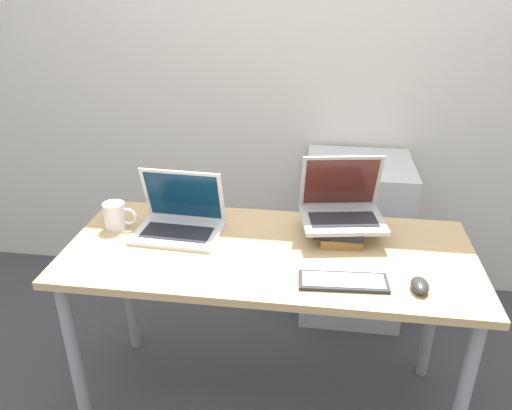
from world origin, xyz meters
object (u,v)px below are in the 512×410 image
laptop_on_books (342,207)px  wireless_keyboard (343,281)px  laptop_left (180,220)px  mug (116,216)px  mini_fridge (353,238)px  book_stack (339,227)px  mouse (420,285)px

laptop_on_books → wireless_keyboard: laptop_on_books is taller
laptop_left → laptop_on_books: size_ratio=0.98×
mug → mini_fridge: size_ratio=0.16×
book_stack → mug: (-0.89, -0.06, 0.02)m
mug → mouse: bearing=-13.6°
mini_fridge → mug: bearing=-146.1°
book_stack → wireless_keyboard: size_ratio=0.84×
wireless_keyboard → mouse: 0.25m
book_stack → laptop_on_books: laptop_on_books is taller
laptop_left → wireless_keyboard: (0.64, -0.28, -0.04)m
mouse → mini_fridge: size_ratio=0.11×
book_stack → wireless_keyboard: bearing=-87.8°
laptop_left → laptop_on_books: laptop_on_books is taller
laptop_on_books → mini_fridge: laptop_on_books is taller
mouse → book_stack: bearing=127.4°
wireless_keyboard → mug: mug is taller
laptop_on_books → wireless_keyboard: size_ratio=1.15×
laptop_left → mug: size_ratio=2.54×
wireless_keyboard → mini_fridge: bearing=84.1°
laptop_on_books → mug: laptop_on_books is taller
laptop_left → mug: laptop_left is taller
laptop_on_books → wireless_keyboard: bearing=-88.8°
book_stack → mouse: bearing=-52.6°
mouse → mug: (-1.15, 0.28, 0.04)m
wireless_keyboard → laptop_left: bearing=156.4°
mouse → mini_fridge: mini_fridge is taller
laptop_left → mug: (-0.26, -0.01, 0.00)m
laptop_left → mini_fridge: bearing=42.1°
laptop_on_books → mouse: bearing=-54.6°
laptop_on_books → mug: 0.90m
laptop_on_books → mouse: laptop_on_books is taller
book_stack → mouse: book_stack is taller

